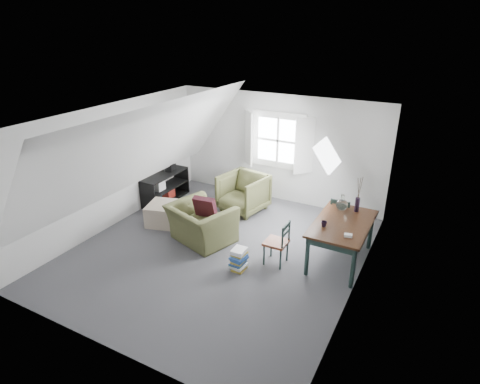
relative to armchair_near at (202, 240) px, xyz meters
The scene contains 24 objects.
floor 0.52m from the armchair_near, 21.25° to the right, with size 5.50×5.50×0.00m, color #454549.
ceiling 2.55m from the armchair_near, 21.25° to the right, with size 5.50×5.50×0.00m, color white.
wall_back 2.89m from the armchair_near, 79.24° to the left, with size 5.00×5.00×0.00m, color silver.
wall_front 3.23m from the armchair_near, 80.60° to the right, with size 5.00×5.00×0.00m, color silver.
wall_left 2.38m from the armchair_near, behind, with size 5.50×5.50×0.00m, color silver.
wall_right 3.24m from the armchair_near, ahead, with size 5.50×5.50×0.00m, color silver.
slope_left 2.08m from the armchair_near, 169.91° to the right, with size 5.50×5.50×0.00m, color white.
slope_right 2.71m from the armchair_near, ahead, with size 5.50×5.50×0.00m, color white.
dormer_window 2.92m from the armchair_near, 78.92° to the left, with size 1.71×0.35×1.30m.
skylight 2.90m from the armchair_near, 28.61° to the left, with size 0.55×0.75×0.04m, color white.
armchair_near is the anchor object (origin of this frame).
armchair_far 1.59m from the armchair_near, 87.05° to the left, with size 0.91×0.94×0.85m, color #464829.
throw_pillow 0.68m from the armchair_near, 90.00° to the left, with size 0.43×0.12×0.43m, color #390F18.
ottoman 1.13m from the armchair_near, 167.22° to the left, with size 0.66×0.66×0.44m, color tan.
dining_table 2.71m from the armchair_near, 12.20° to the left, with size 0.92×1.54×0.77m.
demijohn 2.76m from the armchair_near, 22.59° to the left, with size 0.22×0.22×0.30m.
vase_twigs 3.03m from the armchair_near, 22.51° to the left, with size 0.09×0.09×0.67m.
cup 2.45m from the armchair_near, ahead, with size 0.10×0.10×0.09m, color black.
paper_box 2.88m from the armchair_near, ahead, with size 0.13×0.09×0.04m, color white.
dining_chair_far 2.74m from the armchair_near, 29.90° to the left, with size 0.41×0.41×0.88m.
dining_chair_near 1.67m from the armchair_near, ahead, with size 0.38×0.38×0.82m.
media_shelf 2.16m from the armchair_near, 147.33° to the left, with size 0.44×1.32×0.68m.
electronics_box 2.43m from the armchair_near, 141.16° to the left, with size 0.17×0.24×0.19m, color black.
magazine_stack 1.24m from the armchair_near, 25.52° to the right, with size 0.29×0.34×0.39m.
Camera 1 is at (3.39, -5.51, 3.98)m, focal length 30.00 mm.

